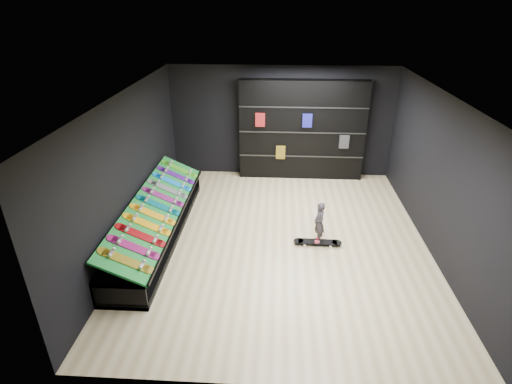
# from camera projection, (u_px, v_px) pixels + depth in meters

# --- Properties ---
(floor) EXTENTS (6.00, 7.00, 0.01)m
(floor) POSITION_uv_depth(u_px,v_px,m) (279.00, 240.00, 8.35)
(floor) COLOR beige
(floor) RESTS_ON ground
(ceiling) EXTENTS (6.00, 7.00, 0.01)m
(ceiling) POSITION_uv_depth(u_px,v_px,m) (284.00, 96.00, 7.02)
(ceiling) COLOR white
(ceiling) RESTS_ON ground
(wall_back) EXTENTS (6.00, 0.02, 3.00)m
(wall_back) POSITION_uv_depth(u_px,v_px,m) (281.00, 122.00, 10.82)
(wall_back) COLOR black
(wall_back) RESTS_ON ground
(wall_front) EXTENTS (6.00, 0.02, 3.00)m
(wall_front) POSITION_uv_depth(u_px,v_px,m) (281.00, 297.00, 4.55)
(wall_front) COLOR black
(wall_front) RESTS_ON ground
(wall_left) EXTENTS (0.02, 7.00, 3.00)m
(wall_left) POSITION_uv_depth(u_px,v_px,m) (129.00, 170.00, 7.84)
(wall_left) COLOR black
(wall_left) RESTS_ON ground
(wall_right) EXTENTS (0.02, 7.00, 3.00)m
(wall_right) POSITION_uv_depth(u_px,v_px,m) (440.00, 178.00, 7.53)
(wall_right) COLOR black
(wall_right) RESTS_ON ground
(display_rack) EXTENTS (0.90, 4.50, 0.50)m
(display_rack) POSITION_uv_depth(u_px,v_px,m) (158.00, 226.00, 8.37)
(display_rack) COLOR black
(display_rack) RESTS_ON ground
(turf_ramp) EXTENTS (0.92, 4.50, 0.46)m
(turf_ramp) POSITION_uv_depth(u_px,v_px,m) (158.00, 206.00, 8.17)
(turf_ramp) COLOR #106722
(turf_ramp) RESTS_ON display_rack
(back_shelving) EXTENTS (3.34, 0.39, 2.67)m
(back_shelving) POSITION_uv_depth(u_px,v_px,m) (302.00, 130.00, 10.70)
(back_shelving) COLOR black
(back_shelving) RESTS_ON ground
(floor_skateboard) EXTENTS (0.98, 0.24, 0.09)m
(floor_skateboard) POSITION_uv_depth(u_px,v_px,m) (317.00, 243.00, 8.15)
(floor_skateboard) COLOR black
(floor_skateboard) RESTS_ON ground
(child) EXTENTS (0.18, 0.23, 0.53)m
(child) POSITION_uv_depth(u_px,v_px,m) (319.00, 230.00, 8.02)
(child) COLOR black
(child) RESTS_ON floor_skateboard
(display_board_0) EXTENTS (0.93, 0.22, 0.50)m
(display_board_0) POSITION_uv_depth(u_px,v_px,m) (126.00, 261.00, 6.45)
(display_board_0) COLOR yellow
(display_board_0) RESTS_ON turf_ramp
(display_board_1) EXTENTS (0.93, 0.22, 0.50)m
(display_board_1) POSITION_uv_depth(u_px,v_px,m) (134.00, 247.00, 6.79)
(display_board_1) COLOR #E5198C
(display_board_1) RESTS_ON turf_ramp
(display_board_2) EXTENTS (0.93, 0.22, 0.50)m
(display_board_2) POSITION_uv_depth(u_px,v_px,m) (141.00, 235.00, 7.13)
(display_board_2) COLOR red
(display_board_2) RESTS_ON turf_ramp
(display_board_3) EXTENTS (0.93, 0.22, 0.50)m
(display_board_3) POSITION_uv_depth(u_px,v_px,m) (147.00, 224.00, 7.47)
(display_board_3) COLOR yellow
(display_board_3) RESTS_ON turf_ramp
(display_board_4) EXTENTS (0.93, 0.22, 0.50)m
(display_board_4) POSITION_uv_depth(u_px,v_px,m) (153.00, 214.00, 7.81)
(display_board_4) COLOR orange
(display_board_4) RESTS_ON turf_ramp
(display_board_5) EXTENTS (0.93, 0.22, 0.50)m
(display_board_5) POSITION_uv_depth(u_px,v_px,m) (159.00, 205.00, 8.15)
(display_board_5) COLOR #0C8C99
(display_board_5) RESTS_ON turf_ramp
(display_board_6) EXTENTS (0.93, 0.22, 0.50)m
(display_board_6) POSITION_uv_depth(u_px,v_px,m) (163.00, 197.00, 8.49)
(display_board_6) COLOR #2626BF
(display_board_6) RESTS_ON turf_ramp
(display_board_7) EXTENTS (0.93, 0.22, 0.50)m
(display_board_7) POSITION_uv_depth(u_px,v_px,m) (168.00, 189.00, 8.83)
(display_board_7) COLOR black
(display_board_7) RESTS_ON turf_ramp
(display_board_8) EXTENTS (0.93, 0.22, 0.50)m
(display_board_8) POSITION_uv_depth(u_px,v_px,m) (172.00, 182.00, 9.17)
(display_board_8) COLOR blue
(display_board_8) RESTS_ON turf_ramp
(display_board_9) EXTENTS (0.93, 0.22, 0.50)m
(display_board_9) POSITION_uv_depth(u_px,v_px,m) (176.00, 175.00, 9.51)
(display_board_9) COLOR purple
(display_board_9) RESTS_ON turf_ramp
(display_board_10) EXTENTS (0.93, 0.22, 0.50)m
(display_board_10) POSITION_uv_depth(u_px,v_px,m) (180.00, 169.00, 9.85)
(display_board_10) COLOR green
(display_board_10) RESTS_ON turf_ramp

